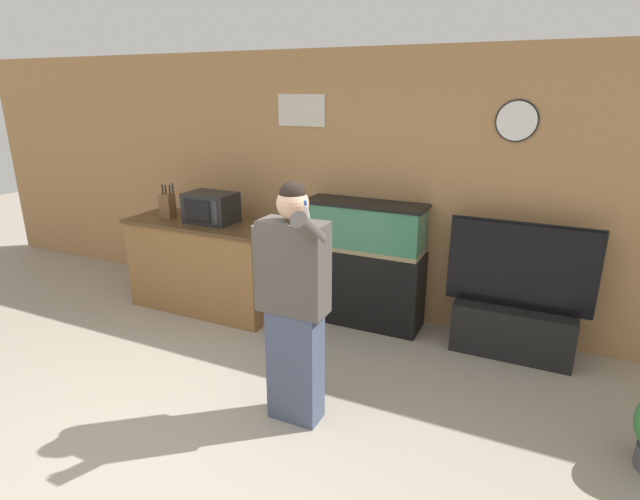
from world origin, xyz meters
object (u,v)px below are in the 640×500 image
object	(u,v)px
knife_block	(167,205)
tv_on_stand	(514,316)
aquarium_on_stand	(364,264)
microwave	(211,208)
person_standing	(293,303)
counter_island	(206,265)

from	to	relation	value
knife_block	tv_on_stand	bearing A→B (deg)	6.17
aquarium_on_stand	tv_on_stand	distance (m)	1.43
tv_on_stand	knife_block	bearing A→B (deg)	-173.83
knife_block	tv_on_stand	world-z (taller)	knife_block
microwave	aquarium_on_stand	xyz separation A→B (m)	(1.51, 0.36, -0.49)
aquarium_on_stand	person_standing	xyz separation A→B (m)	(0.11, -1.64, 0.27)
knife_block	person_standing	size ratio (longest dim) A/B	0.21
counter_island	person_standing	distance (m)	2.18
aquarium_on_stand	tv_on_stand	size ratio (longest dim) A/B	1.02
microwave	knife_block	distance (m)	0.54
person_standing	tv_on_stand	bearing A→B (deg)	51.21
microwave	person_standing	bearing A→B (deg)	-38.32
knife_block	person_standing	distance (m)	2.49
aquarium_on_stand	person_standing	bearing A→B (deg)	-86.31
counter_island	aquarium_on_stand	bearing A→B (deg)	12.75
aquarium_on_stand	tv_on_stand	world-z (taller)	aquarium_on_stand
tv_on_stand	counter_island	bearing A→B (deg)	-173.46
tv_on_stand	person_standing	world-z (taller)	person_standing
microwave	person_standing	world-z (taller)	person_standing
knife_block	person_standing	xyz separation A→B (m)	(2.15, -1.24, -0.19)
person_standing	aquarium_on_stand	bearing A→B (deg)	93.69
counter_island	person_standing	world-z (taller)	person_standing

